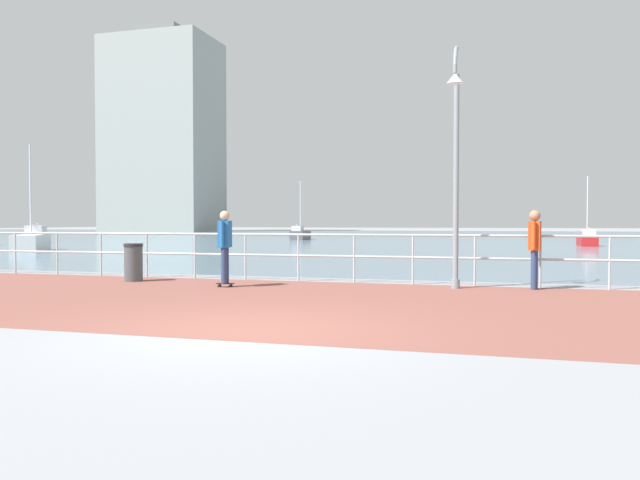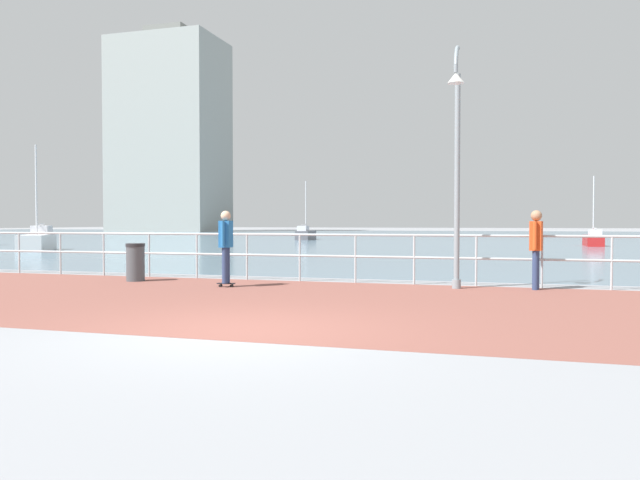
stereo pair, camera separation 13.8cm
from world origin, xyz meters
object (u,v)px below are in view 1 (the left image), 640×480
Objects in this scene: bystander at (535,243)px; sailboat_yellow at (587,239)px; skateboarder at (225,241)px; trash_bin at (133,262)px; sailboat_white at (300,234)px; sailboat_blue at (32,241)px; lamppost at (456,155)px.

sailboat_yellow is (4.56, 26.55, -0.60)m from bystander.
trash_bin is (-2.73, 0.63, -0.55)m from skateboarder.
trash_bin is at bearing -116.96° from sailboat_yellow.
bystander is 0.35× the size of sailboat_white.
sailboat_yellow is at bearing 68.21° from skateboarder.
trash_bin is 18.92m from sailboat_blue.
lamppost is 0.98× the size of sailboat_blue.
trash_bin is 35.66m from sailboat_white.
sailboat_blue reaches higher than sailboat_white.
bystander is 26.95m from sailboat_yellow.
sailboat_white is at bearing 72.33° from sailboat_blue.
sailboat_blue is 23.39m from sailboat_white.
skateboarder is 1.00× the size of bystander.
lamppost is 3.08× the size of skateboarder.
lamppost is at bearing -165.87° from bystander.
lamppost is 25.09m from sailboat_blue.
skateboarder is at bearing -111.79° from sailboat_yellow.
sailboat_blue is (-14.02, 12.70, 0.04)m from trash_bin.
sailboat_white is (-9.64, 35.61, -0.56)m from skateboarder.
lamppost is at bearing 11.21° from skateboarder.
lamppost reaches higher than bystander.
sailboat_blue is (-21.71, 12.34, -2.39)m from lamppost.
sailboat_yellow is at bearing 77.04° from lamppost.
sailboat_white is (-14.61, 34.63, -2.44)m from lamppost.
sailboat_yellow is (27.92, 14.62, -0.10)m from sailboat_blue.
skateboarder is at bearing -168.06° from bystander.
trash_bin is at bearing -78.82° from sailboat_white.
lamppost reaches higher than sailboat_white.
sailboat_yellow reaches higher than bystander.
sailboat_white is at bearing 159.79° from sailboat_yellow.
sailboat_blue reaches higher than sailboat_yellow.
skateboarder is 0.35× the size of sailboat_white.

